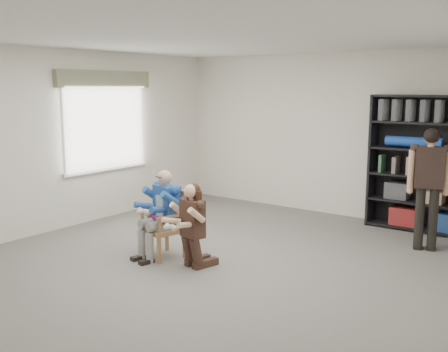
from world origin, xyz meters
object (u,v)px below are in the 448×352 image
Objects in this scene: bookshelf at (429,165)px; seated_man at (163,214)px; standing_man at (428,190)px; kneeling_woman at (191,226)px; armchair at (163,224)px.

seated_man is at bearing -126.24° from bookshelf.
bookshelf is 1.02m from standing_man.
kneeling_woman is at bearing -149.57° from standing_man.
standing_man is (2.69, 2.36, 0.26)m from seated_man.
armchair is 0.43× the size of bookshelf.
standing_man reaches higher than armchair.
seated_man reaches higher than kneeling_woman.
armchair is at bearing -178.16° from kneeling_woman.
seated_man is at bearing 0.00° from armchair.
kneeling_woman is 0.64× the size of standing_man.
armchair is 0.13m from seated_man.
kneeling_woman is (0.58, -0.12, -0.05)m from seated_man.
kneeling_woman is at bearing 1.84° from seated_man.
bookshelf reaches higher than standing_man.
standing_man is at bearing -74.60° from bookshelf.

